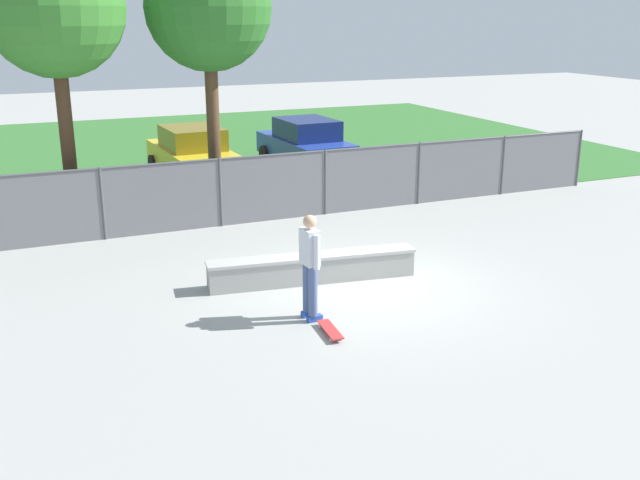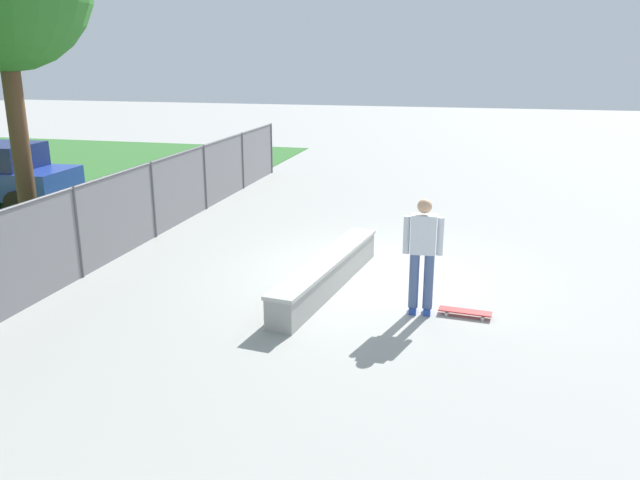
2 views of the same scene
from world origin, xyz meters
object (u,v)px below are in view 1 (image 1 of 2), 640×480
at_px(skateboarder, 310,263).
at_px(car_blue, 306,144).
at_px(tree_near_right, 208,9).
at_px(concrete_ledge, 313,268).
at_px(skateboard, 330,330).
at_px(car_yellow, 192,153).
at_px(tree_near_left, 54,8).

relative_size(skateboarder, car_blue, 0.43).
relative_size(skateboarder, tree_near_right, 0.28).
bearing_deg(concrete_ledge, tree_near_right, 93.36).
bearing_deg(car_blue, tree_near_right, -134.11).
height_order(skateboarder, skateboard, skateboarder).
distance_m(concrete_ledge, skateboarder, 1.95).
relative_size(tree_near_right, car_yellow, 1.54).
bearing_deg(tree_near_left, skateboarder, -66.13).
bearing_deg(skateboarder, tree_near_left, 113.87).
height_order(skateboard, car_yellow, car_yellow).
bearing_deg(skateboard, car_yellow, 86.28).
bearing_deg(car_blue, tree_near_left, -149.01).
bearing_deg(skateboarder, tree_near_right, 86.70).
xyz_separation_m(tree_near_left, car_yellow, (3.92, 4.43, -4.21)).
bearing_deg(skateboarder, skateboard, -84.83).
distance_m(concrete_ledge, skateboard, 2.44).
height_order(skateboard, car_blue, car_blue).
bearing_deg(skateboard, car_blue, 69.32).
xyz_separation_m(tree_near_left, tree_near_right, (3.49, 0.25, -0.00)).
relative_size(tree_near_left, car_blue, 1.55).
height_order(skateboarder, tree_near_left, tree_near_left).
distance_m(skateboarder, tree_near_right, 8.25).
distance_m(concrete_ledge, car_yellow, 9.74).
bearing_deg(tree_near_left, car_yellow, 48.52).
height_order(concrete_ledge, skateboard, concrete_ledge).
relative_size(concrete_ledge, car_yellow, 0.95).
bearing_deg(concrete_ledge, car_blue, 68.31).
relative_size(skateboard, tree_near_left, 0.12).
distance_m(tree_near_left, car_blue, 10.00).
relative_size(tree_near_left, car_yellow, 1.55).
bearing_deg(skateboard, tree_near_right, 87.43).
height_order(skateboarder, car_blue, skateboarder).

